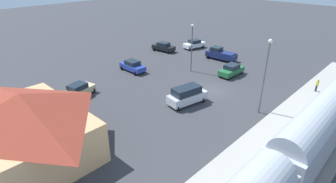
% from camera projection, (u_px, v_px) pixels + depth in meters
% --- Properties ---
extents(ground_plane, '(200.00, 200.00, 0.00)m').
position_uv_depth(ground_plane, '(213.00, 91.00, 35.88)').
color(ground_plane, '#38383D').
extents(railway_track, '(4.80, 70.00, 0.30)m').
position_uv_depth(railway_track, '(327.00, 130.00, 27.08)').
color(railway_track, slate).
rests_on(railway_track, ground).
extents(platform, '(3.20, 46.00, 0.30)m').
position_uv_depth(platform, '(288.00, 116.00, 29.56)').
color(platform, '#A8A399').
rests_on(platform, ground).
extents(station_building, '(12.69, 9.16, 5.90)m').
position_uv_depth(station_building, '(26.00, 124.00, 22.74)').
color(station_building, tan).
rests_on(station_building, ground).
extents(pedestrian_on_platform, '(0.36, 0.36, 1.71)m').
position_uv_depth(pedestrian_on_platform, '(317.00, 84.00, 34.57)').
color(pedestrian_on_platform, '#23284C').
rests_on(pedestrian_on_platform, platform).
extents(pickup_navy, '(5.51, 2.74, 2.14)m').
position_uv_depth(pickup_navy, '(221.00, 54.00, 47.11)').
color(pickup_navy, navy).
rests_on(pickup_navy, ground).
extents(suv_silver, '(2.86, 5.18, 2.22)m').
position_uv_depth(suv_silver, '(187.00, 95.00, 32.04)').
color(suv_silver, silver).
rests_on(suv_silver, ground).
extents(sedan_white, '(2.71, 4.78, 1.74)m').
position_uv_depth(sedan_white, '(194.00, 44.00, 53.62)').
color(sedan_white, white).
rests_on(sedan_white, ground).
extents(sedan_green, '(1.96, 4.55, 1.74)m').
position_uv_depth(sedan_green, '(231.00, 70.00, 40.44)').
color(sedan_green, '#236638').
rests_on(sedan_green, ground).
extents(sedan_black, '(4.71, 2.74, 1.74)m').
position_uv_depth(sedan_black, '(164.00, 47.00, 51.83)').
color(sedan_black, black).
rests_on(sedan_black, ground).
extents(sedan_tan, '(2.83, 4.80, 1.74)m').
position_uv_depth(sedan_tan, '(78.00, 90.00, 33.85)').
color(sedan_tan, '#C6B284').
rests_on(sedan_tan, ground).
extents(sedan_blue, '(4.53, 2.34, 1.74)m').
position_uv_depth(sedan_blue, '(133.00, 66.00, 42.05)').
color(sedan_blue, '#283D9E').
rests_on(sedan_blue, ground).
extents(light_pole_near_platform, '(0.44, 0.44, 8.52)m').
position_uv_depth(light_pole_near_platform, '(266.00, 69.00, 28.30)').
color(light_pole_near_platform, '#515156').
rests_on(light_pole_near_platform, ground).
extents(light_pole_lot_center, '(0.44, 0.44, 7.41)m').
position_uv_depth(light_pole_lot_center, '(192.00, 42.00, 40.38)').
color(light_pole_lot_center, '#515156').
rests_on(light_pole_lot_center, ground).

